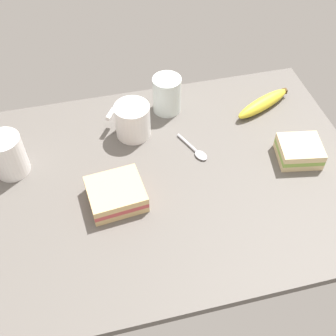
{
  "coord_description": "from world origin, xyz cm",
  "views": [
    {
      "loc": [
        -14.58,
        -60.48,
        76.52
      ],
      "look_at": [
        0.0,
        0.0,
        5.0
      ],
      "focal_mm": 45.33,
      "sensor_mm": 36.0,
      "label": 1
    }
  ],
  "objects_px": {
    "glass_of_milk": "(167,96)",
    "sandwich_side": "(116,194)",
    "coffee_mug_milky": "(7,155)",
    "spoon": "(196,151)",
    "sandwich_main": "(299,151)",
    "coffee_mug_black": "(132,120)",
    "banana": "(263,103)"
  },
  "relations": [
    {
      "from": "glass_of_milk",
      "to": "sandwich_side",
      "type": "bearing_deg",
      "value": -123.43
    },
    {
      "from": "coffee_mug_milky",
      "to": "spoon",
      "type": "bearing_deg",
      "value": -6.07
    },
    {
      "from": "sandwich_main",
      "to": "coffee_mug_milky",
      "type": "bearing_deg",
      "value": 169.77
    },
    {
      "from": "coffee_mug_black",
      "to": "coffee_mug_milky",
      "type": "height_order",
      "value": "coffee_mug_milky"
    },
    {
      "from": "coffee_mug_black",
      "to": "sandwich_main",
      "type": "relative_size",
      "value": 0.98
    },
    {
      "from": "coffee_mug_milky",
      "to": "glass_of_milk",
      "type": "bearing_deg",
      "value": 17.37
    },
    {
      "from": "glass_of_milk",
      "to": "banana",
      "type": "xyz_separation_m",
      "value": [
        0.25,
        -0.06,
        -0.03
      ]
    },
    {
      "from": "coffee_mug_black",
      "to": "sandwich_side",
      "type": "relative_size",
      "value": 0.85
    },
    {
      "from": "coffee_mug_black",
      "to": "spoon",
      "type": "relative_size",
      "value": 1.04
    },
    {
      "from": "glass_of_milk",
      "to": "spoon",
      "type": "distance_m",
      "value": 0.18
    },
    {
      "from": "sandwich_side",
      "to": "banana",
      "type": "relative_size",
      "value": 0.73
    },
    {
      "from": "glass_of_milk",
      "to": "sandwich_main",
      "type": "bearing_deg",
      "value": -42.86
    },
    {
      "from": "sandwich_side",
      "to": "glass_of_milk",
      "type": "relative_size",
      "value": 1.29
    },
    {
      "from": "coffee_mug_black",
      "to": "glass_of_milk",
      "type": "distance_m",
      "value": 0.12
    },
    {
      "from": "coffee_mug_milky",
      "to": "banana",
      "type": "distance_m",
      "value": 0.65
    },
    {
      "from": "sandwich_main",
      "to": "glass_of_milk",
      "type": "relative_size",
      "value": 1.13
    },
    {
      "from": "coffee_mug_black",
      "to": "glass_of_milk",
      "type": "relative_size",
      "value": 1.1
    },
    {
      "from": "coffee_mug_milky",
      "to": "sandwich_side",
      "type": "height_order",
      "value": "coffee_mug_milky"
    },
    {
      "from": "coffee_mug_milky",
      "to": "banana",
      "type": "height_order",
      "value": "coffee_mug_milky"
    },
    {
      "from": "sandwich_side",
      "to": "glass_of_milk",
      "type": "height_order",
      "value": "glass_of_milk"
    },
    {
      "from": "coffee_mug_black",
      "to": "spoon",
      "type": "xyz_separation_m",
      "value": [
        0.13,
        -0.1,
        -0.04
      ]
    },
    {
      "from": "sandwich_main",
      "to": "sandwich_side",
      "type": "distance_m",
      "value": 0.44
    },
    {
      "from": "coffee_mug_black",
      "to": "sandwich_main",
      "type": "bearing_deg",
      "value": -25.39
    },
    {
      "from": "banana",
      "to": "sandwich_main",
      "type": "bearing_deg",
      "value": -85.32
    },
    {
      "from": "coffee_mug_black",
      "to": "glass_of_milk",
      "type": "height_order",
      "value": "glass_of_milk"
    },
    {
      "from": "sandwich_main",
      "to": "glass_of_milk",
      "type": "xyz_separation_m",
      "value": [
        -0.26,
        0.24,
        0.02
      ]
    },
    {
      "from": "coffee_mug_black",
      "to": "coffee_mug_milky",
      "type": "relative_size",
      "value": 1.07
    },
    {
      "from": "sandwich_side",
      "to": "coffee_mug_black",
      "type": "bearing_deg",
      "value": 69.56
    },
    {
      "from": "coffee_mug_milky",
      "to": "banana",
      "type": "relative_size",
      "value": 0.58
    },
    {
      "from": "coffee_mug_milky",
      "to": "glass_of_milk",
      "type": "distance_m",
      "value": 0.41
    },
    {
      "from": "coffee_mug_milky",
      "to": "sandwich_side",
      "type": "xyz_separation_m",
      "value": [
        0.22,
        -0.14,
        -0.03
      ]
    },
    {
      "from": "coffee_mug_milky",
      "to": "spoon",
      "type": "relative_size",
      "value": 0.97
    }
  ]
}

